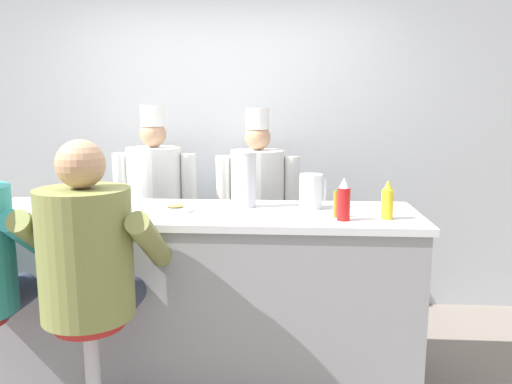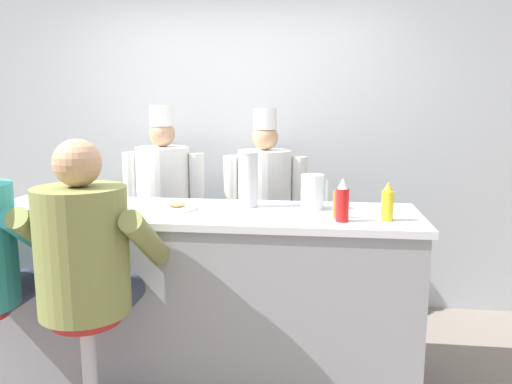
# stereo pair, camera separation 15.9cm
# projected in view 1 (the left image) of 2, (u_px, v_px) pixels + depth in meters

# --- Properties ---
(wall_back) EXTENTS (10.00, 0.06, 2.70)m
(wall_back) POSITION_uv_depth(u_px,v_px,m) (224.00, 142.00, 4.10)
(wall_back) COLOR #B2B7BC
(wall_back) RESTS_ON ground_plane
(diner_counter) EXTENTS (2.55, 0.72, 1.04)m
(diner_counter) POSITION_uv_depth(u_px,v_px,m) (198.00, 296.00, 2.96)
(diner_counter) COLOR gray
(diner_counter) RESTS_ON ground_plane
(ketchup_bottle_red) EXTENTS (0.07, 0.07, 0.23)m
(ketchup_bottle_red) POSITION_uv_depth(u_px,v_px,m) (344.00, 201.00, 2.61)
(ketchup_bottle_red) COLOR red
(ketchup_bottle_red) RESTS_ON diner_counter
(mustard_bottle_yellow) EXTENTS (0.06, 0.06, 0.21)m
(mustard_bottle_yellow) POSITION_uv_depth(u_px,v_px,m) (387.00, 201.00, 2.65)
(mustard_bottle_yellow) COLOR yellow
(mustard_bottle_yellow) RESTS_ON diner_counter
(hot_sauce_bottle_orange) EXTENTS (0.03, 0.03, 0.15)m
(hot_sauce_bottle_orange) POSITION_uv_depth(u_px,v_px,m) (337.00, 204.00, 2.69)
(hot_sauce_bottle_orange) COLOR orange
(hot_sauce_bottle_orange) RESTS_ON diner_counter
(water_pitcher_clear) EXTENTS (0.16, 0.14, 0.20)m
(water_pitcher_clear) POSITION_uv_depth(u_px,v_px,m) (311.00, 191.00, 2.92)
(water_pitcher_clear) COLOR silver
(water_pitcher_clear) RESTS_ON diner_counter
(breakfast_plate) EXTENTS (0.24, 0.24, 0.05)m
(breakfast_plate) POSITION_uv_depth(u_px,v_px,m) (175.00, 208.00, 2.87)
(breakfast_plate) COLOR white
(breakfast_plate) RESTS_ON diner_counter
(cereal_bowl) EXTENTS (0.17, 0.17, 0.05)m
(cereal_bowl) POSITION_uv_depth(u_px,v_px,m) (17.00, 215.00, 2.64)
(cereal_bowl) COLOR white
(cereal_bowl) RESTS_ON diner_counter
(cup_stack_steel) EXTENTS (0.11, 0.11, 0.33)m
(cup_stack_steel) POSITION_uv_depth(u_px,v_px,m) (248.00, 179.00, 2.95)
(cup_stack_steel) COLOR #B7BABF
(cup_stack_steel) RESTS_ON diner_counter
(diner_seated_olive) EXTENTS (0.64, 0.64, 1.49)m
(diner_seated_olive) POSITION_uv_depth(u_px,v_px,m) (90.00, 260.00, 2.31)
(diner_seated_olive) COLOR #B2B5BA
(diner_seated_olive) RESTS_ON ground_plane
(cook_in_whites_near) EXTENTS (0.64, 0.41, 1.64)m
(cook_in_whites_near) POSITION_uv_depth(u_px,v_px,m) (155.00, 203.00, 3.83)
(cook_in_whites_near) COLOR #232328
(cook_in_whites_near) RESTS_ON ground_plane
(cook_in_whites_far) EXTENTS (0.63, 0.41, 1.62)m
(cook_in_whites_far) POSITION_uv_depth(u_px,v_px,m) (258.00, 205.00, 3.80)
(cook_in_whites_far) COLOR #232328
(cook_in_whites_far) RESTS_ON ground_plane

